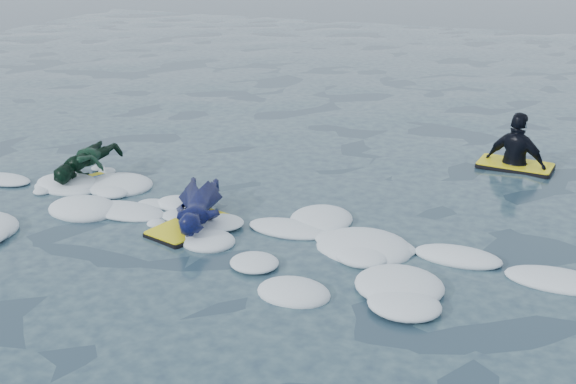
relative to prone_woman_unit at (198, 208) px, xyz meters
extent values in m
plane|color=#19303D|center=(-0.01, -1.33, -0.24)|extent=(120.00, 120.00, 0.00)
cube|color=black|center=(0.00, -0.22, -0.20)|extent=(0.92, 1.30, 0.06)
cube|color=yellow|center=(0.00, -0.22, -0.16)|extent=(0.89, 1.27, 0.02)
imported|color=#0B114F|center=(0.00, 0.03, 0.02)|extent=(1.24, 1.87, 0.42)
cube|color=black|center=(-2.39, 0.62, -0.20)|extent=(0.87, 1.05, 0.05)
cube|color=yellow|center=(-2.39, 0.62, -0.17)|extent=(0.84, 1.02, 0.02)
cube|color=blue|center=(-2.39, 0.62, -0.16)|extent=(0.54, 0.85, 0.01)
imported|color=#0E341F|center=(-2.39, 0.82, 0.06)|extent=(0.67, 1.38, 0.52)
cube|color=black|center=(3.79, 4.02, -0.20)|extent=(1.27, 0.79, 0.06)
cube|color=yellow|center=(3.79, 4.02, -0.16)|extent=(1.24, 0.76, 0.02)
imported|color=black|center=(3.79, 4.02, -0.18)|extent=(1.14, 0.74, 1.80)
camera|label=1|loc=(4.52, -7.95, 3.72)|focal=45.00mm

